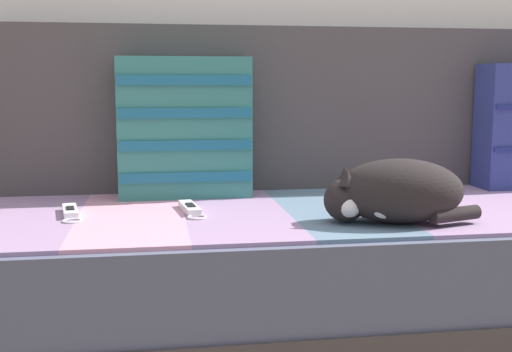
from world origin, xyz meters
name	(u,v)px	position (x,y,z in m)	size (l,w,h in m)	color
ground_plane	(338,346)	(0.00, 0.00, 0.00)	(14.00, 14.00, 0.00)	#7A6651
couch	(328,269)	(0.00, 0.12, 0.18)	(2.04, 0.86, 0.37)	#3D3838
sofa_backrest	(301,108)	(0.00, 0.48, 0.63)	(2.00, 0.14, 0.52)	#474242
throw_pillow_striped	(185,128)	(-0.39, 0.33, 0.58)	(0.40, 0.14, 0.42)	#337A70
sleeping_cat	(392,193)	(0.09, -0.13, 0.44)	(0.38, 0.23, 0.16)	black
game_remote_near	(190,209)	(-0.39, 0.09, 0.38)	(0.07, 0.21, 0.02)	white
game_remote_far	(70,212)	(-0.71, 0.09, 0.38)	(0.07, 0.20, 0.02)	white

